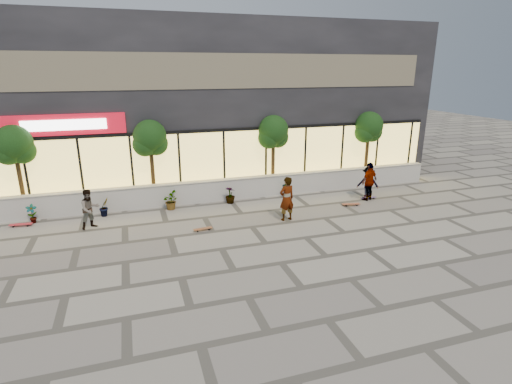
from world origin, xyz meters
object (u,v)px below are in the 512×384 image
object	(u,v)px
tree_west	(14,147)
tree_midwest	(150,140)
skater_left	(90,209)
skateboard_center	(203,229)
skater_right_far	(368,183)
skateboard_left	(21,224)
tree_east	(369,129)
tree_mideast	(273,134)
skateboard_right_far	(369,197)
skater_center	(287,199)
skater_right_near	(369,181)
skateboard_right_near	(351,204)

from	to	relation	value
tree_west	tree_midwest	xyz separation A→B (m)	(5.50, 0.00, 0.00)
skater_left	skateboard_center	bearing A→B (deg)	-49.67
skater_right_far	skateboard_left	xyz separation A→B (m)	(-15.41, 1.08, -0.70)
tree_midwest	tree_east	bearing A→B (deg)	0.00
tree_west	skateboard_left	xyz separation A→B (m)	(0.09, -1.50, -2.90)
skater_right_far	skateboard_center	size ratio (longest dim) A/B	2.05
tree_mideast	skateboard_left	xyz separation A→B (m)	(-11.41, -1.50, -2.90)
tree_midwest	skateboard_center	distance (m)	5.32
skateboard_right_far	skateboard_left	bearing A→B (deg)	175.26
tree_west	skater_center	bearing A→B (deg)	-21.24
skater_right_near	skateboard_center	bearing A→B (deg)	-13.79
tree_midwest	tree_east	size ratio (longest dim) A/B	1.00
skater_right_far	skater_center	bearing A→B (deg)	45.10
tree_west	skateboard_right_far	world-z (taller)	tree_west
skateboard_left	skater_right_near	bearing A→B (deg)	0.16
tree_west	skater_right_near	bearing A→B (deg)	-10.43
tree_east	skater_left	xyz separation A→B (m)	(-14.15, -2.54, -2.18)
skateboard_left	tree_mideast	bearing A→B (deg)	12.64
tree_mideast	skater_left	bearing A→B (deg)	-163.64
tree_west	tree_midwest	distance (m)	5.50
tree_west	skateboard_right_near	xyz separation A→B (m)	(14.16, -3.36, -2.90)
skater_left	skateboard_center	world-z (taller)	skater_left
skater_center	skater_right_far	xyz separation A→B (m)	(4.90, 1.55, -0.15)
skater_right_near	skateboard_right_far	xyz separation A→B (m)	(0.10, 0.10, -0.85)
skater_right_near	skateboard_right_near	bearing A→B (deg)	-0.01
tree_west	skater_left	bearing A→B (deg)	-41.66
skateboard_left	skater_center	bearing A→B (deg)	-8.85
skater_left	skateboard_center	distance (m)	4.56
skateboard_right_far	skater_left	bearing A→B (deg)	178.95
skateboard_right_far	skater_center	bearing A→B (deg)	-164.35
tree_east	skateboard_left	size ratio (longest dim) A/B	4.51
tree_midwest	skater_right_near	bearing A→B (deg)	-15.98
tree_midwest	skateboard_center	world-z (taller)	tree_midwest
tree_midwest	skater_center	xyz separation A→B (m)	(5.10, -4.12, -2.04)
tree_west	skater_center	distance (m)	11.56
tree_west	skater_center	xyz separation A→B (m)	(10.60, -4.12, -2.04)
tree_west	skater_right_far	bearing A→B (deg)	-9.43
tree_mideast	skateboard_center	xyz separation A→B (m)	(-4.46, -4.18, -2.91)
skateboard_right_near	skater_right_near	bearing A→B (deg)	33.39
skateboard_center	skateboard_right_far	xyz separation A→B (m)	(8.46, 1.45, 0.00)
skateboard_right_near	skateboard_right_far	world-z (taller)	skateboard_right_near
tree_midwest	skateboard_right_near	xyz separation A→B (m)	(8.66, -3.36, -2.90)
skater_left	skater_right_near	world-z (taller)	skater_right_near
skater_right_near	skateboard_right_far	bearing A→B (deg)	-159.10
tree_east	skateboard_right_far	bearing A→B (deg)	-118.74
tree_west	skateboard_center	size ratio (longest dim) A/B	5.09
tree_east	tree_midwest	bearing A→B (deg)	180.00
skateboard_right_far	skateboard_center	bearing A→B (deg)	-170.45
tree_mideast	skater_left	distance (m)	9.27
skater_left	skateboard_right_far	distance (m)	12.67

